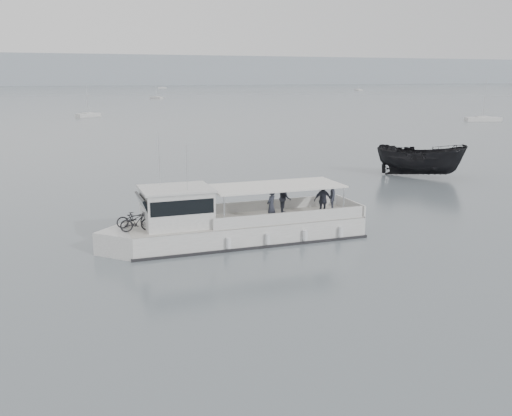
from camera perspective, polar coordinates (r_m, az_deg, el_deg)
name	(u,v)px	position (r m, az deg, el deg)	size (l,w,h in m)	color
ground	(148,243)	(28.23, -10.72, -3.50)	(1400.00, 1400.00, 0.00)	#525B61
headland	(25,70)	(586.67, -22.08, 12.67)	(1400.00, 90.00, 28.00)	#939EA8
tour_boat	(224,225)	(27.68, -3.20, -1.67)	(13.23, 3.81, 5.52)	silver
dark_motorboat	(420,160)	(47.94, 16.11, 4.64)	(2.65, 7.04, 2.72)	black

